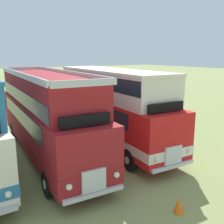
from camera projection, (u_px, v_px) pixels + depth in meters
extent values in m
sphere|color=#EAEACC|center=(8.00, 194.00, 8.02)|extent=(0.22, 0.22, 0.22)
cylinder|color=black|center=(7.00, 187.00, 9.63)|extent=(0.31, 1.05, 1.04)
cylinder|color=silver|center=(11.00, 186.00, 9.71)|extent=(0.03, 0.36, 0.36)
cube|color=maroon|center=(47.00, 125.00, 13.67)|extent=(2.96, 11.49, 2.30)
cube|color=maroon|center=(47.00, 136.00, 13.80)|extent=(3.00, 11.54, 0.44)
cube|color=#19232D|center=(44.00, 113.00, 13.88)|extent=(2.89, 9.10, 0.76)
cube|color=#19232D|center=(92.00, 145.00, 8.73)|extent=(2.20, 0.19, 0.90)
cube|color=silver|center=(94.00, 181.00, 8.90)|extent=(0.90, 0.16, 0.80)
cube|color=silver|center=(94.00, 194.00, 8.99)|extent=(2.30, 0.23, 0.16)
sphere|color=#EAEACC|center=(117.00, 175.00, 9.32)|extent=(0.22, 0.22, 0.22)
sphere|color=#EAEACC|center=(69.00, 187.00, 8.46)|extent=(0.22, 0.22, 0.22)
cube|color=maroon|center=(43.00, 89.00, 13.47)|extent=(2.82, 10.59, 1.50)
cube|color=silver|center=(85.00, 83.00, 8.66)|extent=(2.40, 0.20, 0.24)
cube|color=silver|center=(24.00, 69.00, 17.34)|extent=(2.40, 0.20, 0.24)
cube|color=silver|center=(65.00, 72.00, 13.87)|extent=(0.52, 10.50, 0.24)
cube|color=silver|center=(18.00, 74.00, 12.73)|extent=(0.52, 10.50, 0.24)
cube|color=#19232D|center=(44.00, 94.00, 13.54)|extent=(2.86, 10.49, 0.64)
cube|color=black|center=(85.00, 120.00, 8.98)|extent=(1.90, 0.20, 0.40)
cylinder|color=black|center=(102.00, 171.00, 10.98)|extent=(0.32, 1.05, 1.04)
cylinder|color=silver|center=(105.00, 170.00, 11.05)|extent=(0.03, 0.36, 0.36)
cylinder|color=black|center=(48.00, 184.00, 9.88)|extent=(0.32, 1.05, 1.04)
cylinder|color=silver|center=(44.00, 185.00, 9.81)|extent=(0.03, 0.36, 0.36)
cylinder|color=black|center=(49.00, 126.00, 17.80)|extent=(0.32, 1.05, 1.04)
cylinder|color=silver|center=(51.00, 126.00, 17.87)|extent=(0.03, 0.36, 0.36)
cylinder|color=black|center=(13.00, 131.00, 16.70)|extent=(0.32, 1.05, 1.04)
cylinder|color=silver|center=(11.00, 131.00, 16.62)|extent=(0.03, 0.36, 0.36)
cube|color=red|center=(113.00, 117.00, 15.55)|extent=(2.93, 10.63, 2.30)
cube|color=silver|center=(113.00, 126.00, 15.68)|extent=(2.97, 10.67, 0.44)
cube|color=#19232D|center=(109.00, 106.00, 15.77)|extent=(2.86, 8.23, 0.76)
cube|color=#19232D|center=(173.00, 127.00, 10.98)|extent=(2.20, 0.19, 0.90)
cube|color=silver|center=(173.00, 155.00, 11.16)|extent=(0.90, 0.16, 0.80)
cube|color=silver|center=(173.00, 166.00, 11.24)|extent=(2.30, 0.23, 0.16)
sphere|color=#EAEACC|center=(189.00, 152.00, 11.58)|extent=(0.22, 0.22, 0.22)
sphere|color=#EAEACC|center=(157.00, 159.00, 10.72)|extent=(0.22, 0.22, 0.22)
cube|color=silver|center=(110.00, 84.00, 15.36)|extent=(2.79, 9.73, 1.50)
cube|color=silver|center=(110.00, 71.00, 15.18)|extent=(2.86, 9.83, 0.14)
cube|color=#19232D|center=(110.00, 79.00, 15.29)|extent=(2.83, 9.63, 0.68)
cube|color=black|center=(166.00, 107.00, 11.23)|extent=(1.90, 0.20, 0.40)
cylinder|color=black|center=(167.00, 151.00, 13.23)|extent=(0.32, 1.05, 1.04)
cylinder|color=silver|center=(170.00, 150.00, 13.31)|extent=(0.03, 0.36, 0.36)
cylinder|color=black|center=(130.00, 160.00, 12.14)|extent=(0.32, 1.05, 1.04)
cylinder|color=silver|center=(127.00, 160.00, 12.07)|extent=(0.03, 0.36, 0.36)
cylinder|color=black|center=(103.00, 121.00, 19.31)|extent=(0.32, 1.05, 1.04)
cylinder|color=silver|center=(105.00, 120.00, 19.38)|extent=(0.03, 0.36, 0.36)
cylinder|color=black|center=(74.00, 125.00, 18.21)|extent=(0.32, 1.05, 1.04)
cylinder|color=silver|center=(72.00, 125.00, 18.14)|extent=(0.03, 0.36, 0.36)
cone|color=orange|center=(179.00, 205.00, 8.89)|extent=(0.36, 0.36, 0.58)
cylinder|color=#8C704C|center=(83.00, 104.00, 26.03)|extent=(0.08, 0.08, 1.05)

